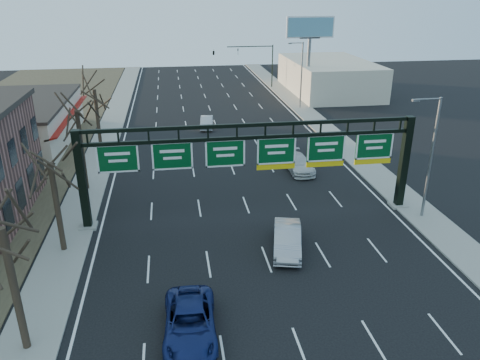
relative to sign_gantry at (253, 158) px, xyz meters
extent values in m
plane|color=black|center=(-0.16, -8.00, -4.63)|extent=(160.00, 160.00, 0.00)
cube|color=gray|center=(-12.96, 12.00, -4.57)|extent=(3.00, 120.00, 0.12)
cube|color=gray|center=(12.64, 12.00, -4.57)|extent=(3.00, 120.00, 0.12)
cube|color=white|center=(-0.16, 12.00, -4.62)|extent=(21.60, 120.00, 0.01)
cube|color=black|center=(-11.86, 0.00, -1.03)|extent=(0.55, 0.55, 7.20)
cube|color=gray|center=(-11.86, 0.00, -4.53)|extent=(1.20, 1.20, 0.20)
cube|color=black|center=(11.54, 0.00, -1.03)|extent=(0.55, 0.55, 7.20)
cube|color=gray|center=(11.54, 0.00, -4.53)|extent=(1.20, 1.20, 0.20)
cube|color=black|center=(-0.16, 0.00, 2.42)|extent=(23.40, 0.25, 0.25)
cube|color=black|center=(-0.16, 0.00, 1.52)|extent=(23.40, 0.25, 0.25)
cube|color=#04401A|center=(-9.33, 0.00, 0.47)|extent=(2.80, 0.10, 2.00)
cube|color=#04401A|center=(-5.66, 0.00, 0.47)|extent=(2.80, 0.10, 2.00)
cube|color=#04401A|center=(-1.99, 0.00, 0.47)|extent=(2.80, 0.10, 2.00)
cube|color=#04401A|center=(1.67, 0.00, 0.47)|extent=(2.80, 0.10, 2.00)
cube|color=yellow|center=(1.67, 0.00, -0.75)|extent=(2.80, 0.10, 0.40)
cube|color=#04401A|center=(5.34, 0.00, 0.47)|extent=(2.80, 0.10, 2.00)
cube|color=yellow|center=(5.34, 0.00, -0.75)|extent=(2.80, 0.10, 0.40)
cube|color=#04401A|center=(9.01, 0.00, 0.47)|extent=(2.80, 0.10, 2.00)
cube|color=yellow|center=(9.01, 0.00, -0.75)|extent=(2.80, 0.10, 0.40)
cube|color=beige|center=(-21.66, 21.00, -2.43)|extent=(10.00, 18.00, 4.40)
cube|color=#332B26|center=(-21.66, 21.00, -0.08)|extent=(10.40, 18.40, 0.30)
cube|color=maroon|center=(-16.56, 21.00, -1.63)|extent=(1.20, 18.00, 0.40)
cube|color=beige|center=(19.84, 42.00, -2.13)|extent=(12.00, 20.00, 5.00)
cylinder|color=#2C2318|center=(-12.96, -12.00, -1.28)|extent=(0.36, 0.36, 6.46)
cylinder|color=#2C2318|center=(-12.96, -3.00, -1.47)|extent=(0.36, 0.36, 6.08)
cylinder|color=#2C2318|center=(-12.96, 7.00, -1.09)|extent=(0.36, 0.36, 6.84)
cylinder|color=#2C2318|center=(-12.96, 17.00, -1.28)|extent=(0.36, 0.36, 6.46)
cylinder|color=slate|center=(12.44, -2.00, -0.01)|extent=(0.20, 0.20, 9.00)
cylinder|color=slate|center=(11.54, -2.00, 4.39)|extent=(1.80, 0.12, 0.12)
cube|color=slate|center=(10.64, -2.00, 4.34)|extent=(0.50, 0.22, 0.15)
cylinder|color=slate|center=(12.44, 32.00, -0.01)|extent=(0.20, 0.20, 9.00)
cylinder|color=slate|center=(11.54, 32.00, 4.39)|extent=(1.80, 0.12, 0.12)
cube|color=slate|center=(10.64, 32.00, 4.34)|extent=(0.50, 0.22, 0.15)
cylinder|color=slate|center=(14.84, 37.00, -0.13)|extent=(0.50, 0.50, 9.00)
cube|color=slate|center=(14.84, 37.00, 4.37)|extent=(3.00, 0.30, 0.20)
cube|color=white|center=(14.84, 37.00, 5.87)|extent=(7.00, 0.30, 3.00)
cube|color=#558FAA|center=(14.84, 36.80, 5.87)|extent=(6.60, 0.05, 2.60)
cylinder|color=black|center=(11.64, 47.00, -1.13)|extent=(0.18, 0.18, 7.00)
cylinder|color=black|center=(7.84, 47.00, 2.17)|extent=(7.60, 0.14, 0.14)
imported|color=black|center=(5.84, 47.00, 1.37)|extent=(0.20, 0.20, 1.00)
imported|color=black|center=(1.84, 47.00, 1.37)|extent=(0.54, 0.54, 1.62)
imported|color=navy|center=(-5.26, -12.23, -3.87)|extent=(2.74, 5.57, 1.52)
imported|color=#9F9FA3|center=(1.37, -5.14, -3.82)|extent=(2.79, 5.16, 1.61)
imported|color=silver|center=(5.79, 8.52, -3.89)|extent=(2.35, 5.22, 1.48)
imported|color=#424647|center=(9.35, 12.80, -3.95)|extent=(2.32, 4.24, 1.37)
imported|color=#ADADB2|center=(-1.37, 24.04, -3.94)|extent=(1.93, 4.31, 1.37)
camera|label=1|loc=(-5.59, -30.73, 11.25)|focal=35.00mm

